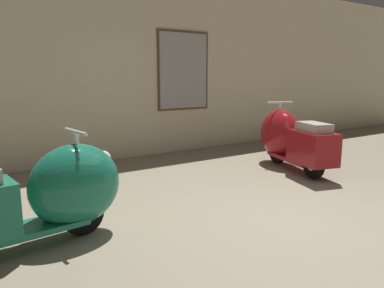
# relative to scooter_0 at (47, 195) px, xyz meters

# --- Properties ---
(ground_plane) EXTENTS (60.00, 60.00, 0.00)m
(ground_plane) POSITION_rel_scooter_0_xyz_m (2.13, -0.89, -0.46)
(ground_plane) COLOR gray
(showroom_back_wall) EXTENTS (18.00, 0.24, 3.39)m
(showroom_back_wall) POSITION_rel_scooter_0_xyz_m (2.13, 3.02, 1.23)
(showroom_back_wall) COLOR beige
(showroom_back_wall) RESTS_ON ground
(scooter_0) EXTENTS (1.70, 0.65, 1.01)m
(scooter_0) POSITION_rel_scooter_0_xyz_m (0.00, 0.00, 0.00)
(scooter_0) COLOR black
(scooter_0) RESTS_ON ground
(scooter_1) EXTENTS (0.95, 1.82, 1.07)m
(scooter_1) POSITION_rel_scooter_0_xyz_m (3.95, 0.78, 0.03)
(scooter_1) COLOR black
(scooter_1) RESTS_ON ground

